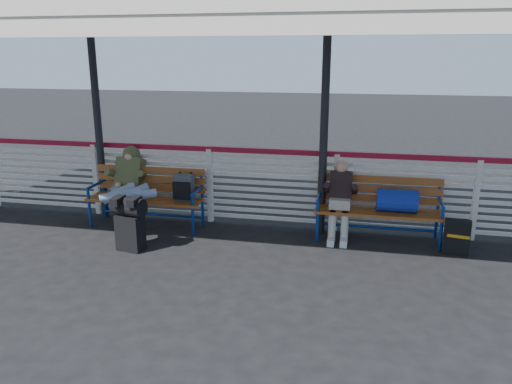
% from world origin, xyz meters
% --- Properties ---
extents(ground, '(60.00, 60.00, 0.00)m').
position_xyz_m(ground, '(0.00, 0.00, 0.00)').
color(ground, black).
rests_on(ground, ground).
extents(fence, '(12.08, 0.08, 1.24)m').
position_xyz_m(fence, '(0.00, 1.90, 0.66)').
color(fence, silver).
rests_on(fence, ground).
extents(canopy, '(12.60, 3.60, 3.16)m').
position_xyz_m(canopy, '(-0.00, 0.87, 3.04)').
color(canopy, silver).
rests_on(canopy, ground).
extents(luggage_stack, '(0.50, 0.34, 0.76)m').
position_xyz_m(luggage_stack, '(-0.72, 0.48, 0.41)').
color(luggage_stack, black).
rests_on(luggage_stack, ground).
extents(bench_left, '(1.80, 0.56, 0.92)m').
position_xyz_m(bench_left, '(-0.76, 1.52, 0.58)').
color(bench_left, brown).
rests_on(bench_left, ground).
extents(bench_right, '(1.80, 0.56, 0.92)m').
position_xyz_m(bench_right, '(2.75, 1.59, 0.59)').
color(bench_right, brown).
rests_on(bench_right, ground).
extents(traveler_man, '(0.94, 1.63, 0.77)m').
position_xyz_m(traveler_man, '(-1.06, 1.16, 0.68)').
color(traveler_man, '#8C9FBD').
rests_on(traveler_man, ground).
extents(companion_person, '(0.32, 0.66, 1.15)m').
position_xyz_m(companion_person, '(2.08, 1.57, 0.60)').
color(companion_person, beige).
rests_on(companion_person, ground).
extents(suitcase_side, '(0.37, 0.27, 0.47)m').
position_xyz_m(suitcase_side, '(3.68, 1.29, 0.24)').
color(suitcase_side, black).
rests_on(suitcase_side, ground).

